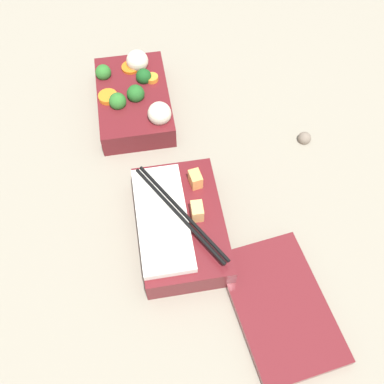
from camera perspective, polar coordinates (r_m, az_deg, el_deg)
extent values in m
plane|color=gray|center=(0.76, -4.59, 4.05)|extent=(3.00, 3.00, 0.00)
cube|color=maroon|center=(0.82, -7.39, 11.38)|extent=(0.20, 0.12, 0.04)
sphere|color=#19511E|center=(0.82, -6.26, 14.36)|extent=(0.03, 0.03, 0.03)
sphere|color=#2D7028|center=(0.84, -11.20, 14.67)|extent=(0.03, 0.03, 0.03)
sphere|color=#2D7028|center=(0.79, -9.43, 11.30)|extent=(0.03, 0.03, 0.03)
sphere|color=#236023|center=(0.79, -7.17, 12.29)|extent=(0.03, 0.03, 0.03)
cylinder|color=orange|center=(0.83, -5.12, 14.20)|extent=(0.03, 0.03, 0.01)
cylinder|color=orange|center=(0.85, -7.80, 15.40)|extent=(0.05, 0.05, 0.01)
cylinder|color=orange|center=(0.80, -10.62, 11.80)|extent=(0.04, 0.04, 0.01)
sphere|color=beige|center=(0.85, -6.96, 16.19)|extent=(0.04, 0.04, 0.04)
sphere|color=beige|center=(0.76, -4.15, 9.91)|extent=(0.04, 0.04, 0.04)
cube|color=maroon|center=(0.67, -1.44, -4.19)|extent=(0.20, 0.12, 0.04)
cube|color=silver|center=(0.64, -3.79, -3.36)|extent=(0.17, 0.07, 0.01)
cube|color=#F4A356|center=(0.67, 0.44, 1.65)|extent=(0.03, 0.02, 0.02)
cube|color=#EAB266|center=(0.64, 0.65, -2.45)|extent=(0.02, 0.02, 0.02)
cylinder|color=black|center=(0.64, -1.76, -2.82)|extent=(0.18, 0.10, 0.01)
cylinder|color=black|center=(0.64, -1.27, -2.48)|extent=(0.18, 0.10, 0.01)
cube|color=maroon|center=(0.64, 11.13, -14.02)|extent=(0.21, 0.15, 0.01)
sphere|color=#7A6B5B|center=(0.80, 14.09, 6.61)|extent=(0.02, 0.02, 0.02)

